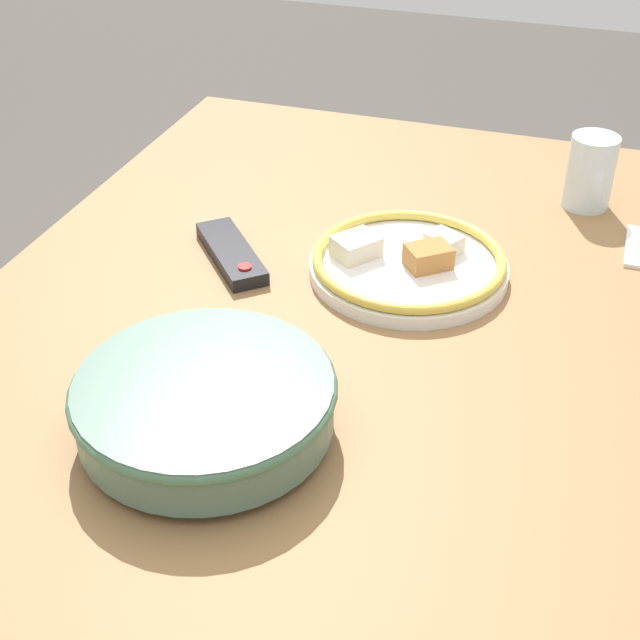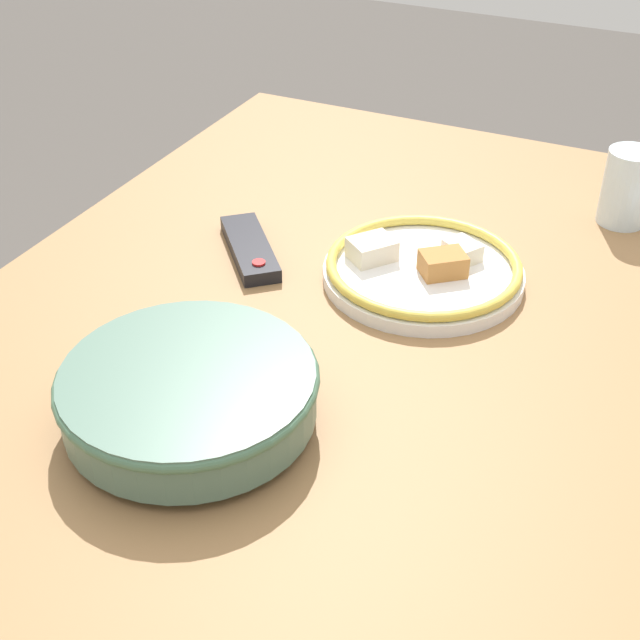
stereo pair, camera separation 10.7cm
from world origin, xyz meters
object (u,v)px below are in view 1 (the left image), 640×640
at_px(noodle_bowl, 205,402).
at_px(food_plate, 408,263).
at_px(tv_remote, 231,253).
at_px(drinking_glass, 590,172).

distance_m(noodle_bowl, food_plate, 0.41).
bearing_deg(tv_remote, noodle_bowl, 67.85).
distance_m(food_plate, tv_remote, 0.25).
xyz_separation_m(food_plate, tv_remote, (-0.04, 0.24, -0.01)).
height_order(food_plate, tv_remote, food_plate).
xyz_separation_m(noodle_bowl, drinking_glass, (0.67, -0.34, 0.02)).
bearing_deg(noodle_bowl, tv_remote, 18.89).
height_order(noodle_bowl, food_plate, noodle_bowl).
relative_size(noodle_bowl, drinking_glass, 2.46).
xyz_separation_m(tv_remote, drinking_glass, (0.33, -0.46, 0.05)).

